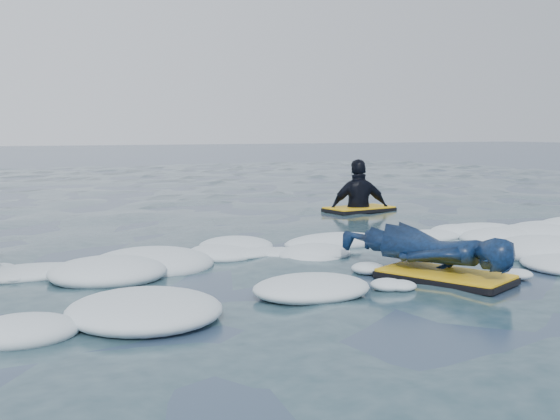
{
  "coord_description": "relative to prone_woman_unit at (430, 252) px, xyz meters",
  "views": [
    {
      "loc": [
        -3.57,
        -5.25,
        1.35
      ],
      "look_at": [
        -0.19,
        1.6,
        0.48
      ],
      "focal_mm": 45.0,
      "sensor_mm": 36.0,
      "label": 1
    }
  ],
  "objects": [
    {
      "name": "waiting_rider_unit",
      "position": [
        2.24,
        4.7,
        -0.22
      ],
      "size": [
        1.21,
        0.76,
        1.73
      ],
      "rotation": [
        0.0,
        0.0,
        0.11
      ],
      "color": "black",
      "rests_on": "ground"
    },
    {
      "name": "prone_woman_unit",
      "position": [
        0.0,
        0.0,
        0.0
      ],
      "size": [
        1.08,
        1.85,
        0.46
      ],
      "rotation": [
        0.0,
        0.0,
        1.98
      ],
      "color": "black",
      "rests_on": "ground"
    },
    {
      "name": "foam_band",
      "position": [
        -0.48,
        1.19,
        -0.23
      ],
      "size": [
        12.0,
        3.1,
        0.3
      ],
      "primitive_type": null,
      "color": "silver",
      "rests_on": "ground"
    },
    {
      "name": "ground",
      "position": [
        -0.48,
        0.15,
        -0.23
      ],
      "size": [
        120.0,
        120.0,
        0.0
      ],
      "primitive_type": "plane",
      "color": "#1C2A44",
      "rests_on": "ground"
    }
  ]
}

